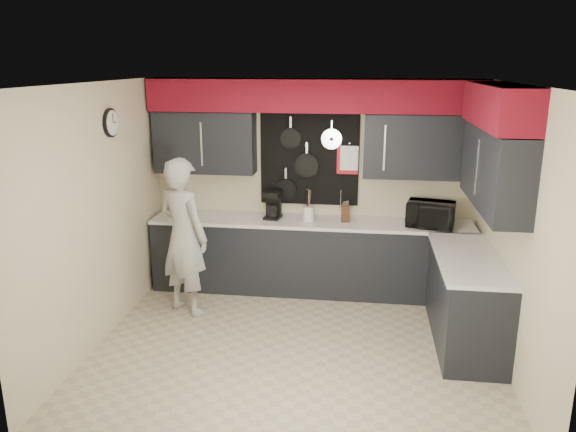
# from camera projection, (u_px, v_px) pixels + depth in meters

# --- Properties ---
(ground) EXTENTS (4.00, 4.00, 0.00)m
(ground) POSITION_uv_depth(u_px,v_px,m) (296.00, 345.00, 5.71)
(ground) COLOR tan
(ground) RESTS_ON ground
(back_wall_assembly) EXTENTS (4.00, 0.36, 2.60)m
(back_wall_assembly) POSITION_uv_depth(u_px,v_px,m) (314.00, 129.00, 6.70)
(back_wall_assembly) COLOR beige
(back_wall_assembly) RESTS_ON ground
(right_wall_assembly) EXTENTS (0.36, 3.50, 2.60)m
(right_wall_assembly) POSITION_uv_depth(u_px,v_px,m) (498.00, 156.00, 5.20)
(right_wall_assembly) COLOR beige
(right_wall_assembly) RESTS_ON ground
(left_wall_assembly) EXTENTS (0.05, 3.50, 2.60)m
(left_wall_assembly) POSITION_uv_depth(u_px,v_px,m) (100.00, 212.00, 5.62)
(left_wall_assembly) COLOR beige
(left_wall_assembly) RESTS_ON ground
(base_cabinets) EXTENTS (3.95, 2.20, 0.92)m
(base_cabinets) POSITION_uv_depth(u_px,v_px,m) (349.00, 267.00, 6.60)
(base_cabinets) COLOR black
(base_cabinets) RESTS_ON ground
(microwave) EXTENTS (0.60, 0.47, 0.30)m
(microwave) POSITION_uv_depth(u_px,v_px,m) (430.00, 214.00, 6.54)
(microwave) COLOR black
(microwave) RESTS_ON base_cabinets
(knife_block) EXTENTS (0.11, 0.11, 0.20)m
(knife_block) POSITION_uv_depth(u_px,v_px,m) (345.00, 214.00, 6.75)
(knife_block) COLOR #382012
(knife_block) RESTS_ON base_cabinets
(utensil_crock) EXTENTS (0.14, 0.14, 0.17)m
(utensil_crock) POSITION_uv_depth(u_px,v_px,m) (308.00, 214.00, 6.80)
(utensil_crock) COLOR silver
(utensil_crock) RESTS_ON base_cabinets
(coffee_maker) EXTENTS (0.22, 0.25, 0.35)m
(coffee_maker) POSITION_uv_depth(u_px,v_px,m) (273.00, 204.00, 6.89)
(coffee_maker) COLOR black
(coffee_maker) RESTS_ON base_cabinets
(person) EXTENTS (0.78, 0.69, 1.79)m
(person) POSITION_uv_depth(u_px,v_px,m) (184.00, 237.00, 6.27)
(person) COLOR #BABAB7
(person) RESTS_ON ground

